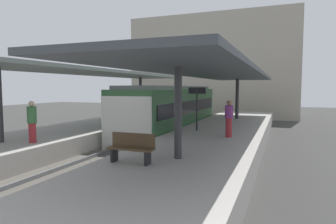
% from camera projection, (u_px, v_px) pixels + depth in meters
% --- Properties ---
extents(ground_plane, '(80.00, 80.00, 0.00)m').
position_uv_depth(ground_plane, '(140.00, 150.00, 15.20)').
color(ground_plane, '#383835').
extents(platform_left, '(4.40, 28.00, 1.00)m').
position_uv_depth(platform_left, '(79.00, 136.00, 16.54)').
color(platform_left, '#ADA8A0').
rests_on(platform_left, ground_plane).
extents(platform_right, '(4.40, 28.00, 1.00)m').
position_uv_depth(platform_right, '(213.00, 145.00, 13.79)').
color(platform_right, '#ADA8A0').
rests_on(platform_right, ground_plane).
extents(track_ballast, '(3.20, 28.00, 0.20)m').
position_uv_depth(track_ballast, '(140.00, 148.00, 15.20)').
color(track_ballast, '#59544C').
rests_on(track_ballast, ground_plane).
extents(rail_near_side, '(0.08, 28.00, 0.14)m').
position_uv_depth(rail_near_side, '(127.00, 144.00, 15.44)').
color(rail_near_side, slate).
rests_on(rail_near_side, track_ballast).
extents(rail_far_side, '(0.08, 28.00, 0.14)m').
position_uv_depth(rail_far_side, '(153.00, 146.00, 14.92)').
color(rail_far_side, slate).
rests_on(rail_far_side, track_ballast).
extents(commuter_train, '(2.78, 12.17, 3.10)m').
position_uv_depth(commuter_train, '(171.00, 110.00, 19.37)').
color(commuter_train, '#2D5633').
rests_on(commuter_train, track_ballast).
extents(canopy_left, '(4.18, 21.00, 3.19)m').
position_uv_depth(canopy_left, '(93.00, 73.00, 17.54)').
color(canopy_left, '#333335').
rests_on(canopy_left, platform_left).
extents(canopy_right, '(4.18, 21.00, 2.98)m').
position_uv_depth(canopy_right, '(220.00, 74.00, 14.81)').
color(canopy_right, '#333335').
rests_on(canopy_right, platform_right).
extents(platform_bench, '(1.40, 0.41, 0.86)m').
position_uv_depth(platform_bench, '(132.00, 147.00, 8.62)').
color(platform_bench, black).
rests_on(platform_bench, platform_right).
extents(platform_sign, '(0.90, 0.08, 2.21)m').
position_uv_depth(platform_sign, '(197.00, 99.00, 14.99)').
color(platform_sign, '#262628').
rests_on(platform_sign, platform_right).
extents(passenger_near_bench, '(0.36, 0.36, 1.67)m').
position_uv_depth(passenger_near_bench, '(32.00, 121.00, 11.74)').
color(passenger_near_bench, maroon).
rests_on(passenger_near_bench, platform_left).
extents(passenger_mid_platform, '(0.36, 0.36, 1.64)m').
position_uv_depth(passenger_mid_platform, '(229.00, 118.00, 13.07)').
color(passenger_mid_platform, maroon).
rests_on(passenger_mid_platform, platform_right).
extents(station_building_backdrop, '(18.00, 6.00, 11.00)m').
position_uv_depth(station_building_backdrop, '(214.00, 67.00, 33.54)').
color(station_building_backdrop, '#A89E8E').
rests_on(station_building_backdrop, ground_plane).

